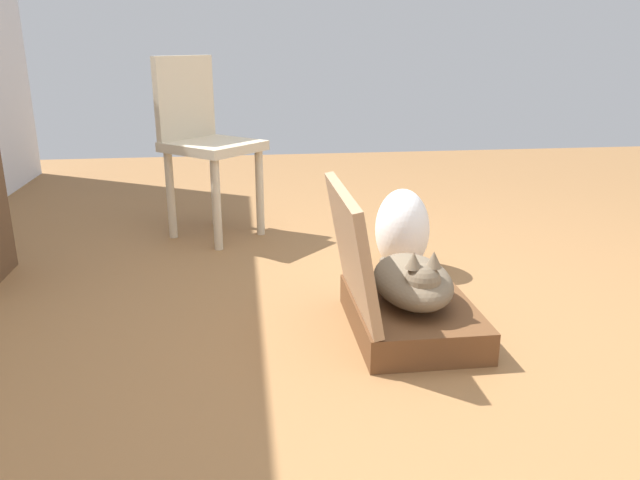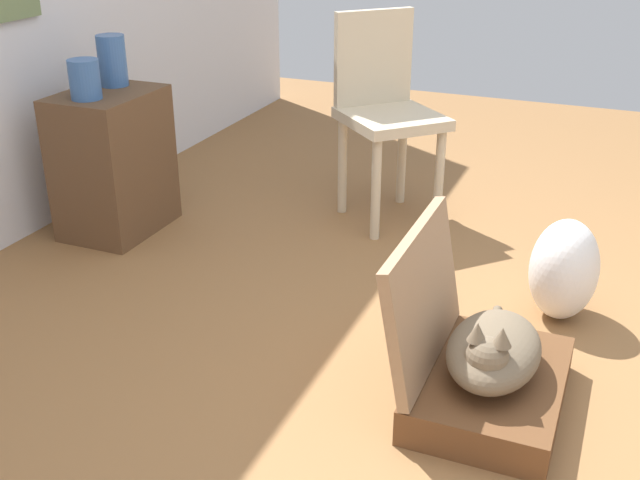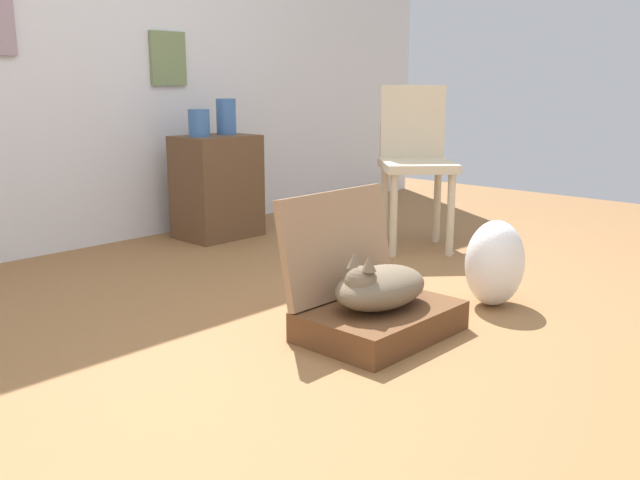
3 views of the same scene
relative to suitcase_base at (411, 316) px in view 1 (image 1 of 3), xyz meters
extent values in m
plane|color=olive|center=(0.04, 0.05, -0.06)|extent=(7.68, 7.68, 0.00)
cube|color=brown|center=(0.00, 0.00, 0.00)|extent=(0.62, 0.44, 0.12)
cube|color=#9B7756|center=(0.00, 0.23, 0.28)|extent=(0.62, 0.11, 0.44)
ellipsoid|color=brown|center=(0.00, 0.00, 0.14)|extent=(0.44, 0.28, 0.16)
sphere|color=brown|center=(-0.12, 0.00, 0.18)|extent=(0.13, 0.13, 0.13)
cone|color=brown|center=(-0.12, -0.04, 0.27)|extent=(0.06, 0.06, 0.06)
cone|color=brown|center=(-0.12, 0.04, 0.27)|extent=(0.06, 0.06, 0.06)
cylinder|color=brown|center=(0.20, 0.04, 0.10)|extent=(0.20, 0.03, 0.07)
ellipsoid|color=white|center=(0.66, -0.13, 0.14)|extent=(0.30, 0.25, 0.39)
cylinder|color=beige|center=(1.06, 0.74, 0.18)|extent=(0.04, 0.04, 0.48)
cylinder|color=beige|center=(1.30, 0.51, 0.18)|extent=(0.04, 0.04, 0.48)
cylinder|color=beige|center=(1.31, 1.00, 0.18)|extent=(0.04, 0.04, 0.48)
cylinder|color=beige|center=(1.54, 0.77, 0.18)|extent=(0.04, 0.04, 0.48)
cube|color=beige|center=(1.30, 0.76, 0.45)|extent=(0.61, 0.61, 0.05)
cube|color=beige|center=(1.44, 0.90, 0.69)|extent=(0.31, 0.30, 0.44)
camera|label=1|loc=(-2.06, 0.61, 0.98)|focal=34.77mm
camera|label=2|loc=(-2.06, -0.28, 1.44)|focal=43.62mm
camera|label=3|loc=(-2.06, -1.60, 0.93)|focal=38.76mm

